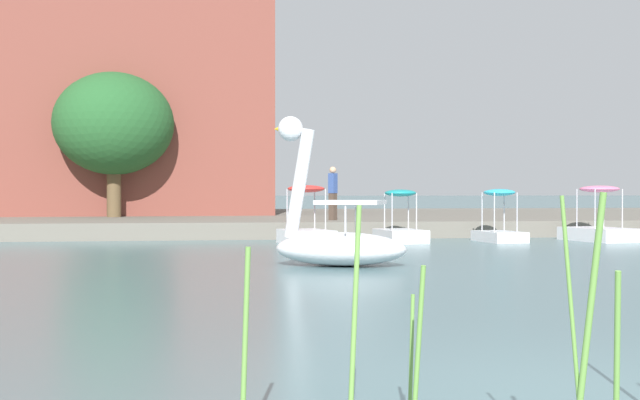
{
  "coord_description": "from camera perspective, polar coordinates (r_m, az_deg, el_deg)",
  "views": [
    {
      "loc": [
        -2.71,
        -5.64,
        1.43
      ],
      "look_at": [
        0.21,
        13.21,
        1.25
      ],
      "focal_mm": 49.31,
      "sensor_mm": 36.0,
      "label": 1
    }
  ],
  "objects": [
    {
      "name": "shore_bank_far",
      "position": [
        36.77,
        -4.57,
        -1.3
      ],
      "size": [
        147.05,
        21.03,
        0.52
      ],
      "primitive_type": "cube",
      "color": "#6B665B",
      "rests_on": "ground_plane"
    },
    {
      "name": "swan_boat",
      "position": [
        16.98,
        1.05,
        -2.46
      ],
      "size": [
        2.91,
        2.3,
        2.91
      ],
      "color": "white",
      "rests_on": "ground_plane"
    },
    {
      "name": "pedal_boat_red",
      "position": [
        24.09,
        -0.91,
        -1.74
      ],
      "size": [
        1.49,
        1.99,
        1.62
      ],
      "color": "white",
      "rests_on": "ground_plane"
    },
    {
      "name": "pedal_boat_teal",
      "position": [
        25.0,
        5.24,
        -1.85
      ],
      "size": [
        1.27,
        1.88,
        1.5
      ],
      "color": "white",
      "rests_on": "ground_plane"
    },
    {
      "name": "pedal_boat_cyan",
      "position": [
        25.77,
        11.56,
        -1.61
      ],
      "size": [
        1.18,
        1.82,
        1.52
      ],
      "color": "white",
      "rests_on": "ground_plane"
    },
    {
      "name": "pedal_boat_pink",
      "position": [
        26.91,
        17.68,
        -1.63
      ],
      "size": [
        1.76,
        2.48,
        1.62
      ],
      "color": "white",
      "rests_on": "ground_plane"
    },
    {
      "name": "tree_sapling_by_fence",
      "position": [
        32.95,
        -13.24,
        4.82
      ],
      "size": [
        6.07,
        6.02,
        5.28
      ],
      "color": "brown",
      "rests_on": "shore_bank_far"
    },
    {
      "name": "person_on_path",
      "position": [
        28.34,
        0.84,
        0.51
      ],
      "size": [
        0.31,
        0.31,
        1.73
      ],
      "color": "#47382D",
      "rests_on": "shore_bank_far"
    },
    {
      "name": "parked_van",
      "position": [
        39.62,
        -15.36,
        0.53
      ],
      "size": [
        4.81,
        2.3,
        1.72
      ],
      "color": "silver",
      "rests_on": "shore_bank_far"
    },
    {
      "name": "apartment_block",
      "position": [
        40.37,
        -18.25,
        6.34
      ],
      "size": [
        20.1,
        13.64,
        10.05
      ],
      "primitive_type": "cube",
      "rotation": [
        0.0,
        0.0,
        0.05
      ],
      "color": "brown",
      "rests_on": "shore_bank_far"
    },
    {
      "name": "reed_clump_foreground",
      "position": [
        4.86,
        15.57,
        -8.64
      ],
      "size": [
        3.16,
        1.32,
        1.56
      ],
      "color": "#669942",
      "rests_on": "ground_plane"
    }
  ]
}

